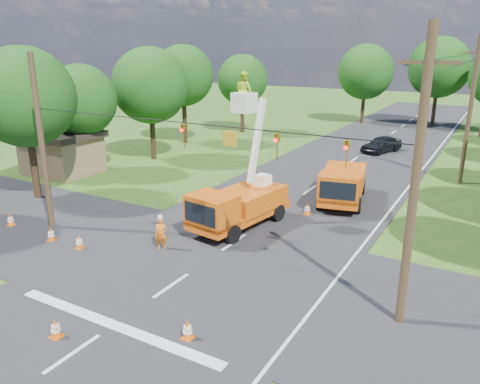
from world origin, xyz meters
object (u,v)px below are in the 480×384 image
Objects in this scene: tree_left_b at (25,97)px; traffic_cone_3 at (79,242)px; traffic_cone_0 at (56,328)px; traffic_cone_1 at (188,330)px; pole_left at (42,144)px; bucket_truck at (238,197)px; tree_left_d at (150,86)px; traffic_cone_5 at (11,220)px; traffic_cone_6 at (363,185)px; ground_worker at (161,234)px; pole_right_mid at (470,110)px; tree_far_a at (366,72)px; pole_right_near at (415,182)px; traffic_cone_4 at (51,234)px; second_truck at (342,184)px; distant_car at (381,144)px; tree_far_b at (439,67)px; tree_left_e at (183,76)px; traffic_cone_2 at (307,209)px; tree_left_c at (81,100)px; tree_left_f at (242,80)px.

traffic_cone_3 is at bearing -26.62° from tree_left_b.
traffic_cone_0 is 4.36m from traffic_cone_1.
pole_left is 6.10m from tree_left_b.
tree_left_d is (-14.16, 10.11, 4.39)m from bucket_truck.
traffic_cone_6 is (14.62, 15.74, 0.00)m from traffic_cone_5.
pole_right_mid is (11.11, 19.34, 4.31)m from ground_worker.
tree_far_a reaches higher than pole_left.
traffic_cone_4 is at bearing -175.62° from pole_right_near.
tree_left_d is at bearing 156.86° from second_truck.
traffic_cone_0 is at bearing -28.56° from traffic_cone_5.
distant_car is 31.77m from traffic_cone_1.
tree_far_b is at bearing 76.62° from traffic_cone_4.
traffic_cone_5 is 0.08× the size of tree_left_e.
traffic_cone_2 is 18.04m from tree_left_b.
tree_left_b reaches higher than bucket_truck.
bucket_truck is 18.08m from pole_right_mid.
traffic_cone_4 is at bearing -40.15° from pole_left.
second_truck is 9.25× the size of traffic_cone_0.
tree_left_b is at bearing 172.57° from pole_right_near.
traffic_cone_5 is 24.34m from tree_left_e.
distant_car is 6.10× the size of traffic_cone_5.
traffic_cone_4 is 44.75m from tree_far_a.
pole_left is at bearing -30.96° from tree_left_b.
tree_left_c is at bearing -108.69° from tree_far_a.
traffic_cone_1 is at bearing 28.89° from traffic_cone_0.
traffic_cone_1 is at bearing -102.10° from second_truck.
traffic_cone_2 is 1.00× the size of traffic_cone_4.
traffic_cone_2 and traffic_cone_4 have the same top height.
traffic_cone_5 is (-10.73, -5.86, -1.37)m from bucket_truck.
tree_left_b is 1.16× the size of tree_left_c.
distant_car is 17.83m from tree_far_a.
pole_right_mid is 24.05m from tree_left_d.
pole_right_mid is 1.08× the size of tree_left_d.
pole_right_mid is (16.50, 21.26, 4.75)m from traffic_cone_4.
tree_left_c is at bearing -118.44° from tree_far_b.
distant_car is at bearing 92.57° from traffic_cone_1.
traffic_cone_6 is at bearing 70.09° from second_truck.
traffic_cone_2 is at bearing -21.24° from tree_left_d.
ground_worker is at bearing 101.20° from traffic_cone_0.
traffic_cone_3 and traffic_cone_4 have the same top height.
pole_left is 46.76m from tree_far_b.
pole_right_mid reaches higher than tree_far_a.
distant_car is at bearing -9.87° from tree_left_f.
traffic_cone_2 is at bearing 79.66° from traffic_cone_0.
bucket_truck is 1.00× the size of tree_left_c.
second_truck is 3.33m from traffic_cone_2.
distant_car is 6.10× the size of traffic_cone_3.
tree_left_f reaches higher than traffic_cone_2.
distant_car reaches higher than traffic_cone_4.
tree_left_b is at bearing -165.55° from second_truck.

